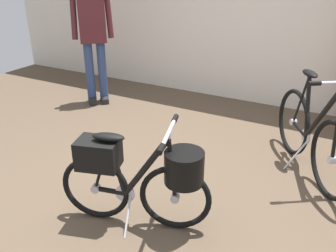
% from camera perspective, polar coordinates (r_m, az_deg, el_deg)
% --- Properties ---
extents(ground_plane, '(7.96, 7.96, 0.00)m').
position_cam_1_polar(ground_plane, '(2.87, -2.17, -11.58)').
color(ground_plane, brown).
extents(folding_bike_foreground, '(1.03, 0.53, 0.76)m').
position_cam_1_polar(folding_bike_foreground, '(2.42, -4.44, -7.69)').
color(folding_bike_foreground, black).
rests_on(folding_bike_foreground, ground_plane).
extents(display_bike_left, '(0.79, 1.14, 0.94)m').
position_cam_1_polar(display_bike_left, '(3.29, 21.90, -1.28)').
color(display_bike_left, black).
rests_on(display_bike_left, ground_plane).
extents(visitor_near_wall, '(0.41, 0.39, 1.62)m').
position_cam_1_polar(visitor_near_wall, '(4.65, -11.94, 14.63)').
color(visitor_near_wall, navy).
rests_on(visitor_near_wall, ground_plane).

